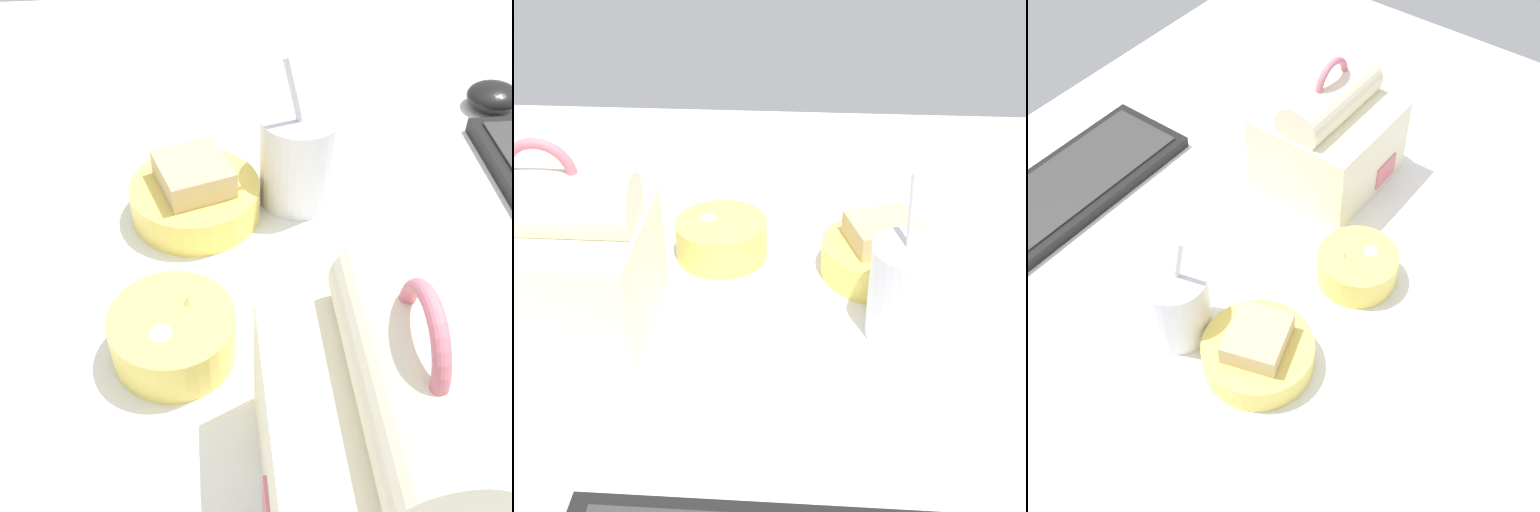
# 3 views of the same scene
# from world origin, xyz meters

# --- Properties ---
(desk_surface) EXTENTS (1.40, 1.10, 0.02)m
(desk_surface) POSITION_xyz_m (0.00, 0.00, 0.01)
(desk_surface) COLOR white
(desk_surface) RESTS_ON ground
(keyboard) EXTENTS (0.39, 0.14, 0.02)m
(keyboard) POSITION_xyz_m (-0.05, 0.35, 0.03)
(keyboard) COLOR black
(keyboard) RESTS_ON desk_surface
(lunch_bag) EXTENTS (0.18, 0.17, 0.21)m
(lunch_bag) POSITION_xyz_m (0.22, 0.06, 0.10)
(lunch_bag) COLOR #EFE5C1
(lunch_bag) RESTS_ON desk_surface
(soup_cup) EXTENTS (0.08, 0.08, 0.17)m
(soup_cup) POSITION_xyz_m (-0.13, 0.05, 0.07)
(soup_cup) COLOR silver
(soup_cup) RESTS_ON desk_surface
(bento_bowl_sandwich) EXTENTS (0.14, 0.14, 0.07)m
(bento_bowl_sandwich) POSITION_xyz_m (-0.11, -0.06, 0.05)
(bento_bowl_sandwich) COLOR #EFD65B
(bento_bowl_sandwich) RESTS_ON desk_surface
(bento_bowl_snacks) EXTENTS (0.11, 0.11, 0.06)m
(bento_bowl_snacks) POSITION_xyz_m (0.08, -0.08, 0.04)
(bento_bowl_snacks) COLOR #EFD65B
(bento_bowl_snacks) RESTS_ON desk_surface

